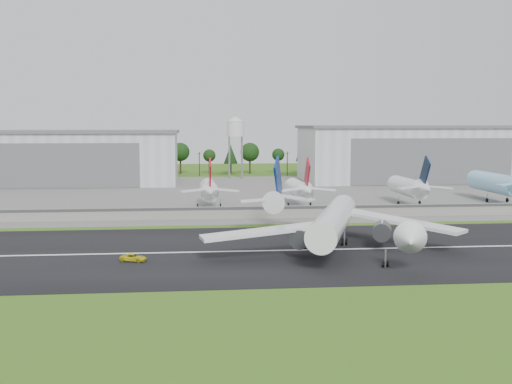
{
  "coord_description": "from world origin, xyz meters",
  "views": [
    {
      "loc": [
        -25.9,
        -118.26,
        25.97
      ],
      "look_at": [
        -9.93,
        40.0,
        9.0
      ],
      "focal_mm": 45.0,
      "sensor_mm": 36.0,
      "label": 1
    }
  ],
  "objects": [
    {
      "name": "blast_fence",
      "position": [
        0.0,
        54.99,
        1.81
      ],
      "size": [
        240.0,
        0.61,
        3.5
      ],
      "color": "gray",
      "rests_on": "ground"
    },
    {
      "name": "water_tower",
      "position": [
        -5.0,
        185.0,
        24.55
      ],
      "size": [
        8.4,
        8.4,
        29.4
      ],
      "color": "#99999E",
      "rests_on": "ground"
    },
    {
      "name": "apron",
      "position": [
        0.0,
        120.0,
        0.05
      ],
      "size": [
        320.0,
        150.0,
        0.1
      ],
      "primitive_type": "cube",
      "color": "slate",
      "rests_on": "ground"
    },
    {
      "name": "ground",
      "position": [
        0.0,
        0.0,
        0.0
      ],
      "size": [
        600.0,
        600.0,
        0.0
      ],
      "primitive_type": "plane",
      "color": "#2F5714",
      "rests_on": "ground"
    },
    {
      "name": "parked_jet_skyblue",
      "position": [
        74.61,
        81.62,
        6.54
      ],
      "size": [
        7.36,
        37.29,
        17.11
      ],
      "color": "#8CCDF2",
      "rests_on": "ground"
    },
    {
      "name": "parked_jet_red_a",
      "position": [
        -20.64,
        76.52,
        5.93
      ],
      "size": [
        7.36,
        31.29,
        16.42
      ],
      "color": "white",
      "rests_on": "ground"
    },
    {
      "name": "main_airliner",
      "position": [
        3.31,
        9.59,
        4.89
      ],
      "size": [
        54.3,
        57.73,
        18.17
      ],
      "rotation": [
        0.0,
        0.0,
        2.82
      ],
      "color": "white",
      "rests_on": "runway"
    },
    {
      "name": "hangar_east",
      "position": [
        75.0,
        164.92,
        12.63
      ],
      "size": [
        102.0,
        47.0,
        25.2
      ],
      "color": "silver",
      "rests_on": "ground"
    },
    {
      "name": "parked_jet_navy",
      "position": [
        42.87,
        76.55,
        6.13
      ],
      "size": [
        7.36,
        31.29,
        16.63
      ],
      "color": "white",
      "rests_on": "ground"
    },
    {
      "name": "utility_poles",
      "position": [
        0.0,
        200.0,
        0.0
      ],
      "size": [
        230.0,
        3.0,
        12.0
      ],
      "primitive_type": null,
      "color": "black",
      "rests_on": "ground"
    },
    {
      "name": "treeline",
      "position": [
        0.0,
        215.0,
        0.0
      ],
      "size": [
        320.0,
        16.0,
        22.0
      ],
      "primitive_type": null,
      "color": "black",
      "rests_on": "ground"
    },
    {
      "name": "ground_vehicle",
      "position": [
        -37.01,
        2.47,
        0.8
      ],
      "size": [
        5.5,
        3.7,
        1.4
      ],
      "primitive_type": "imported",
      "rotation": [
        0.0,
        0.0,
        1.27
      ],
      "color": "gold",
      "rests_on": "runway"
    },
    {
      "name": "runway_centerline",
      "position": [
        0.0,
        10.0,
        0.11
      ],
      "size": [
        220.0,
        1.0,
        0.02
      ],
      "primitive_type": "cube",
      "color": "white",
      "rests_on": "runway"
    },
    {
      "name": "parked_jet_red_b",
      "position": [
        7.54,
        76.51,
        5.88
      ],
      "size": [
        7.36,
        31.29,
        16.37
      ],
      "color": "white",
      "rests_on": "ground"
    },
    {
      "name": "hangar_west",
      "position": [
        -80.0,
        164.92,
        11.63
      ],
      "size": [
        97.0,
        44.0,
        23.2
      ],
      "color": "silver",
      "rests_on": "ground"
    },
    {
      "name": "runway",
      "position": [
        0.0,
        10.0,
        0.05
      ],
      "size": [
        320.0,
        60.0,
        0.1
      ],
      "primitive_type": "cube",
      "color": "black",
      "rests_on": "ground"
    }
  ]
}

